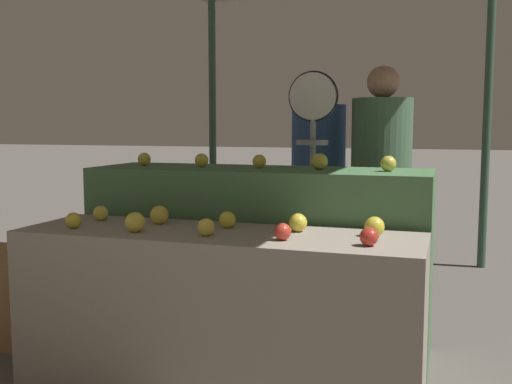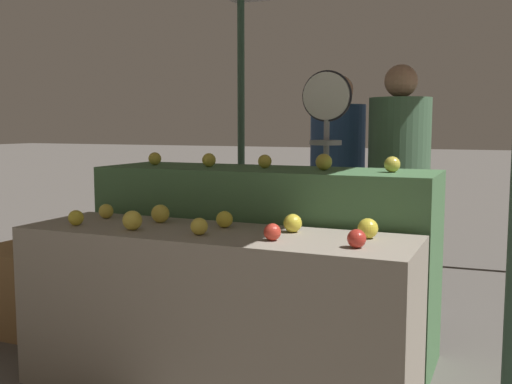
{
  "view_description": "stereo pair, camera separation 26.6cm",
  "coord_description": "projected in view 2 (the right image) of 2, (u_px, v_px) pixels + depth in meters",
  "views": [
    {
      "loc": [
        0.98,
        -2.44,
        1.23
      ],
      "look_at": [
        0.08,
        0.3,
        0.91
      ],
      "focal_mm": 42.0,
      "sensor_mm": 36.0,
      "label": 1
    },
    {
      "loc": [
        1.23,
        -2.34,
        1.23
      ],
      "look_at": [
        0.08,
        0.3,
        0.91
      ],
      "focal_mm": 42.0,
      "sensor_mm": 36.0,
      "label": 2
    }
  ],
  "objects": [
    {
      "name": "apple_front_2",
      "position": [
        199.0,
        226.0,
        2.58
      ],
      "size": [
        0.08,
        0.08,
        0.08
      ],
      "primitive_type": "sphere",
      "color": "yellow",
      "rests_on": "display_counter_front"
    },
    {
      "name": "produce_scale",
      "position": [
        326.0,
        137.0,
        3.72
      ],
      "size": [
        0.32,
        0.2,
        1.57
      ],
      "color": "#99999E",
      "rests_on": "ground_plane"
    },
    {
      "name": "apple_front_7",
      "position": [
        224.0,
        219.0,
        2.77
      ],
      "size": [
        0.08,
        0.08,
        0.08
      ],
      "primitive_type": "sphere",
      "color": "gold",
      "rests_on": "display_counter_front"
    },
    {
      "name": "apple_back_1",
      "position": [
        209.0,
        160.0,
        3.31
      ],
      "size": [
        0.08,
        0.08,
        0.08
      ],
      "primitive_type": "sphere",
      "color": "yellow",
      "rests_on": "display_counter_back"
    },
    {
      "name": "apple_back_0",
      "position": [
        155.0,
        159.0,
        3.46
      ],
      "size": [
        0.07,
        0.07,
        0.07
      ],
      "primitive_type": "sphere",
      "color": "yellow",
      "rests_on": "display_counter_back"
    },
    {
      "name": "apple_back_4",
      "position": [
        392.0,
        164.0,
        2.91
      ],
      "size": [
        0.08,
        0.08,
        0.08
      ],
      "primitive_type": "sphere",
      "color": "gold",
      "rests_on": "display_counter_back"
    },
    {
      "name": "apple_front_9",
      "position": [
        368.0,
        228.0,
        2.5
      ],
      "size": [
        0.09,
        0.09,
        0.09
      ],
      "primitive_type": "sphere",
      "color": "gold",
      "rests_on": "display_counter_front"
    },
    {
      "name": "apple_front_8",
      "position": [
        293.0,
        223.0,
        2.64
      ],
      "size": [
        0.08,
        0.08,
        0.08
      ],
      "primitive_type": "sphere",
      "color": "gold",
      "rests_on": "display_counter_front"
    },
    {
      "name": "apple_front_4",
      "position": [
        357.0,
        239.0,
        2.3
      ],
      "size": [
        0.07,
        0.07,
        0.07
      ],
      "primitive_type": "sphere",
      "color": "#B72D23",
      "rests_on": "display_counter_front"
    },
    {
      "name": "apple_front_1",
      "position": [
        132.0,
        220.0,
        2.7
      ],
      "size": [
        0.09,
        0.09,
        0.09
      ],
      "primitive_type": "sphere",
      "color": "yellow",
      "rests_on": "display_counter_front"
    },
    {
      "name": "display_counter_front",
      "position": [
        213.0,
        313.0,
        2.72
      ],
      "size": [
        1.81,
        0.55,
        0.76
      ],
      "primitive_type": "cube",
      "color": "gray",
      "rests_on": "ground_plane"
    },
    {
      "name": "apple_front_0",
      "position": [
        76.0,
        218.0,
        2.83
      ],
      "size": [
        0.07,
        0.07,
        0.07
      ],
      "primitive_type": "sphere",
      "color": "gold",
      "rests_on": "display_counter_front"
    },
    {
      "name": "display_counter_back",
      "position": [
        264.0,
        260.0,
        3.25
      ],
      "size": [
        1.81,
        0.55,
        1.0
      ],
      "primitive_type": "cube",
      "color": "#4C7A4C",
      "rests_on": "ground_plane"
    },
    {
      "name": "apple_front_3",
      "position": [
        272.0,
        232.0,
        2.45
      ],
      "size": [
        0.07,
        0.07,
        0.07
      ],
      "primitive_type": "sphere",
      "color": "red",
      "rests_on": "display_counter_front"
    },
    {
      "name": "apple_back_3",
      "position": [
        324.0,
        162.0,
        3.06
      ],
      "size": [
        0.09,
        0.09,
        0.09
      ],
      "primitive_type": "sphere",
      "color": "gold",
      "rests_on": "display_counter_back"
    },
    {
      "name": "apple_front_5",
      "position": [
        106.0,
        211.0,
        3.05
      ],
      "size": [
        0.07,
        0.07,
        0.07
      ],
      "primitive_type": "sphere",
      "color": "yellow",
      "rests_on": "display_counter_front"
    },
    {
      "name": "person_customer_left",
      "position": [
        337.0,
        171.0,
        4.29
      ],
      "size": [
        0.48,
        0.48,
        1.58
      ],
      "rotation": [
        0.0,
        0.0,
        3.43
      ],
      "color": "#2D2D38",
      "rests_on": "ground_plane"
    },
    {
      "name": "apple_back_2",
      "position": [
        265.0,
        161.0,
        3.2
      ],
      "size": [
        0.07,
        0.07,
        0.07
      ],
      "primitive_type": "sphere",
      "color": "yellow",
      "rests_on": "display_counter_back"
    },
    {
      "name": "apple_front_6",
      "position": [
        160.0,
        214.0,
        2.91
      ],
      "size": [
        0.09,
        0.09,
        0.09
      ],
      "primitive_type": "sphere",
      "color": "yellow",
      "rests_on": "display_counter_front"
    },
    {
      "name": "person_vendor_at_scale",
      "position": [
        399.0,
        172.0,
        3.92
      ],
      "size": [
        0.46,
        0.46,
        1.62
      ],
      "rotation": [
        0.0,
        0.0,
        3.32
      ],
      "color": "#2D2D38",
      "rests_on": "ground_plane"
    },
    {
      "name": "wooden_crate_side",
      "position": [
        24.0,
        288.0,
        3.63
      ],
      "size": [
        0.49,
        0.49,
        0.49
      ],
      "primitive_type": "cube",
      "color": "#9E7547",
      "rests_on": "ground_plane"
    }
  ]
}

